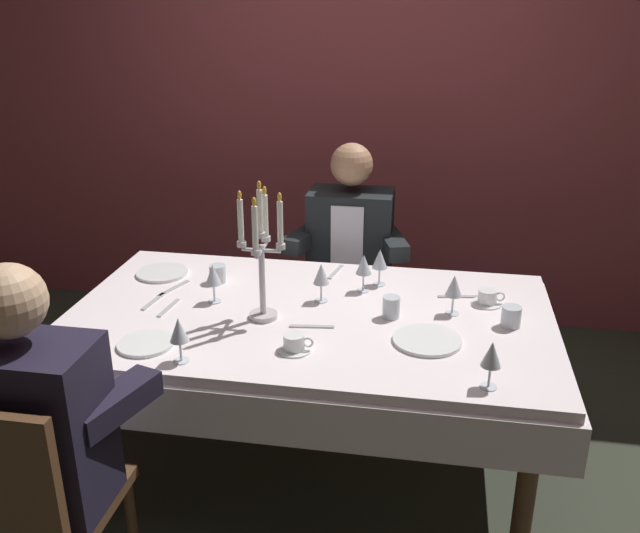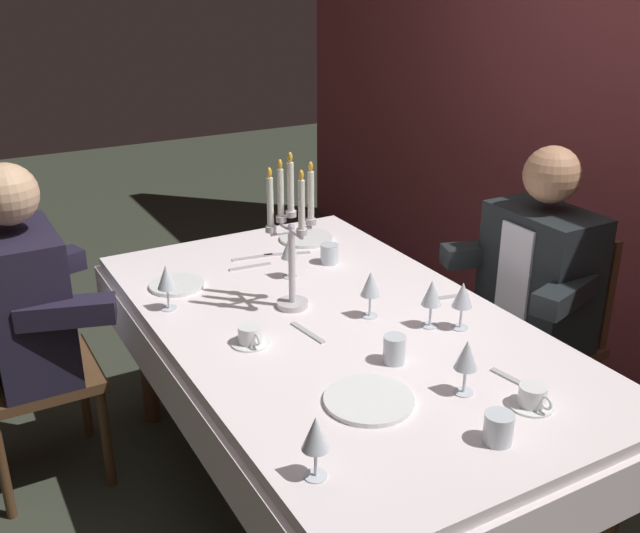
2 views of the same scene
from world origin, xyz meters
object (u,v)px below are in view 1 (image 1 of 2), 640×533
Objects in this scene: wine_glass_0 at (492,355)px; wine_glass_5 at (321,275)px; water_tumbler_1 at (511,317)px; coffee_cup_1 at (294,344)px; dinner_plate_0 at (146,344)px; wine_glass_3 at (380,260)px; wine_glass_4 at (213,276)px; water_tumbler_0 at (218,274)px; wine_glass_1 at (454,287)px; dinner_plate_2 at (427,340)px; coffee_cup_0 at (488,298)px; wine_glass_2 at (179,331)px; seated_diner_1 at (350,241)px; dining_table at (309,339)px; dinner_plate_1 at (162,273)px; water_tumbler_2 at (391,307)px; candelabra at (261,256)px; wine_glass_6 at (364,266)px; seated_diner_0 at (30,426)px.

wine_glass_0 is 0.85m from wine_glass_5.
wine_glass_0 is 2.04× the size of water_tumbler_1.
water_tumbler_1 is 0.61× the size of coffee_cup_1.
dinner_plate_0 is 1.23× the size of wine_glass_0.
wine_glass_3 is 0.71m from wine_glass_4.
water_tumbler_0 is (-0.70, -0.09, -0.08)m from wine_glass_3.
wine_glass_4 reaches higher than coffee_cup_1.
wine_glass_3 is at bearing 142.05° from wine_glass_1.
dinner_plate_2 is 1.89× the size of coffee_cup_0.
seated_diner_1 is at bearing 73.09° from wine_glass_2.
dinner_plate_1 is (-0.72, 0.28, 0.13)m from dining_table.
water_tumbler_1 reaches higher than dinner_plate_1.
wine_glass_0 is (1.39, -0.73, 0.11)m from dinner_plate_1.
dinner_plate_2 is at bearing -51.53° from water_tumbler_2.
coffee_cup_0 is (1.10, 0.17, -0.09)m from wine_glass_4.
wine_glass_1 is 0.24m from water_tumbler_1.
wine_glass_1 is 1.24× the size of coffee_cup_0.
wine_glass_2 is at bearing -127.70° from wine_glass_3.
candelabra is 2.38× the size of dinner_plate_1.
wine_glass_4 is 1.24× the size of coffee_cup_0.
water_tumbler_1 is 0.61× the size of coffee_cup_0.
water_tumbler_2 is at bearing -14.26° from dinner_plate_1.
coffee_cup_0 is (0.86, 0.28, -0.23)m from candelabra.
wine_glass_4 is 1.00× the size of wine_glass_5.
candelabra reaches higher than dinner_plate_0.
wine_glass_0 is at bearing -78.08° from wine_glass_1.
water_tumbler_0 is (-0.48, 0.12, -0.08)m from wine_glass_5.
wine_glass_6 is at bearing 124.72° from wine_glass_0.
wine_glass_6 is (-0.48, 0.70, -0.00)m from wine_glass_0.
wine_glass_6 is at bearing 119.84° from water_tumbler_2.
candelabra reaches higher than dinner_plate_2.
wine_glass_3 is at bearing 164.72° from coffee_cup_0.
wine_glass_2 is 0.13× the size of seated_diner_1.
wine_glass_6 reaches higher than dinner_plate_0.
wine_glass_1 is 1.06m from wine_glass_2.
candelabra is at bearing -174.54° from water_tumbler_1.
wine_glass_2 is 1.24× the size of coffee_cup_0.
wine_glass_6 is (-0.28, 0.42, 0.11)m from dinner_plate_2.
candelabra is 3.33× the size of wine_glass_0.
coffee_cup_0 is at bearing 39.98° from wine_glass_1.
wine_glass_3 reaches higher than coffee_cup_1.
wine_glass_6 is 0.28m from water_tumbler_2.
wine_glass_1 is at bearing 8.87° from dining_table.
wine_glass_1 is 0.53m from wine_glass_5.
water_tumbler_2 is 0.07× the size of seated_diner_1.
wine_glass_1 is 1.56m from seated_diner_0.
wine_glass_1 is at bearing 70.54° from dinner_plate_2.
dinner_plate_2 is at bearing -8.35° from candelabra.
coffee_cup_1 is (0.41, -0.35, -0.09)m from wine_glass_4.
candelabra reaches higher than seated_diner_1.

